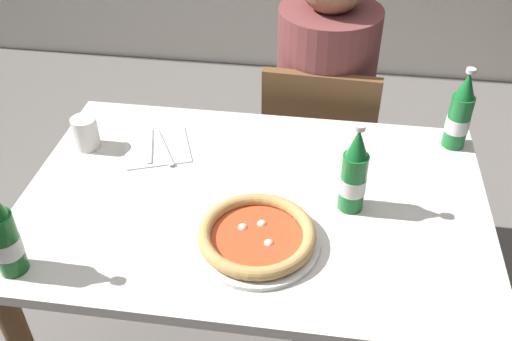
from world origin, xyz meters
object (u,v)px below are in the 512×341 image
(beer_bottle_center, at_px, (3,235))
(beer_bottle_right, at_px, (354,173))
(dining_table_main, at_px, (253,229))
(chair_behind_table, at_px, (318,150))
(napkin_with_cutlery, at_px, (157,147))
(pizza_margherita_near, at_px, (257,236))
(beer_bottle_left, at_px, (460,114))
(paper_cup, at_px, (86,133))
(diner_seated, at_px, (322,119))

(beer_bottle_center, distance_m, beer_bottle_right, 0.81)
(dining_table_main, height_order, chair_behind_table, chair_behind_table)
(dining_table_main, relative_size, napkin_with_cutlery, 5.17)
(beer_bottle_center, bearing_deg, beer_bottle_right, 23.49)
(chair_behind_table, relative_size, beer_bottle_right, 3.44)
(dining_table_main, bearing_deg, pizza_margherita_near, -78.79)
(chair_behind_table, distance_m, pizza_margherita_near, 0.83)
(beer_bottle_left, distance_m, paper_cup, 1.06)
(paper_cup, bearing_deg, beer_bottle_right, -11.51)
(beer_bottle_right, bearing_deg, dining_table_main, -179.15)
(chair_behind_table, xyz_separation_m, diner_seated, (0.00, 0.05, 0.10))
(beer_bottle_left, distance_m, napkin_with_cutlery, 0.86)
(diner_seated, bearing_deg, paper_cup, -142.75)
(beer_bottle_left, bearing_deg, paper_cup, -171.38)
(dining_table_main, xyz_separation_m, diner_seated, (0.16, 0.66, -0.05))
(beer_bottle_right, height_order, napkin_with_cutlery, beer_bottle_right)
(beer_bottle_left, bearing_deg, beer_bottle_center, -148.47)
(pizza_margherita_near, height_order, paper_cup, paper_cup)
(beer_bottle_center, bearing_deg, dining_table_main, 32.80)
(dining_table_main, distance_m, beer_bottle_right, 0.33)
(chair_behind_table, distance_m, beer_bottle_center, 1.19)
(pizza_margherita_near, height_order, beer_bottle_center, beer_bottle_center)
(diner_seated, distance_m, paper_cup, 0.86)
(dining_table_main, distance_m, napkin_with_cutlery, 0.37)
(dining_table_main, bearing_deg, beer_bottle_center, -147.20)
(beer_bottle_right, distance_m, napkin_with_cutlery, 0.59)
(beer_bottle_center, relative_size, napkin_with_cutlery, 1.06)
(chair_behind_table, xyz_separation_m, beer_bottle_center, (-0.65, -0.93, 0.37))
(pizza_margherita_near, distance_m, beer_bottle_left, 0.70)
(dining_table_main, xyz_separation_m, beer_bottle_right, (0.25, 0.00, 0.22))
(pizza_margherita_near, distance_m, beer_bottle_center, 0.56)
(dining_table_main, bearing_deg, chair_behind_table, 76.05)
(dining_table_main, height_order, beer_bottle_right, beer_bottle_right)
(chair_behind_table, bearing_deg, beer_bottle_right, 102.12)
(diner_seated, height_order, paper_cup, diner_seated)
(beer_bottle_center, relative_size, paper_cup, 2.60)
(beer_bottle_center, bearing_deg, paper_cup, 91.24)
(beer_bottle_right, relative_size, napkin_with_cutlery, 1.06)
(napkin_with_cutlery, height_order, paper_cup, paper_cup)
(diner_seated, bearing_deg, chair_behind_table, -94.31)
(napkin_with_cutlery, bearing_deg, beer_bottle_right, -17.41)
(beer_bottle_left, xyz_separation_m, paper_cup, (-1.05, -0.16, -0.06))
(pizza_margherita_near, bearing_deg, beer_bottle_center, -163.27)
(dining_table_main, bearing_deg, diner_seated, 76.77)
(diner_seated, distance_m, napkin_with_cutlery, 0.69)
(chair_behind_table, relative_size, beer_bottle_center, 3.44)
(paper_cup, bearing_deg, dining_table_main, -17.25)
(chair_behind_table, relative_size, napkin_with_cutlery, 3.66)
(diner_seated, bearing_deg, beer_bottle_right, -81.97)
(dining_table_main, height_order, napkin_with_cutlery, napkin_with_cutlery)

